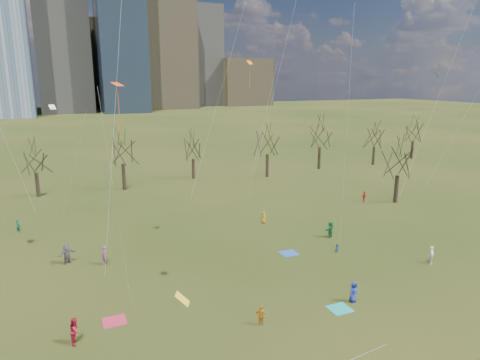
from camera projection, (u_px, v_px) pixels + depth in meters
name	position (u px, v px, depth m)	size (l,w,h in m)	color
ground	(303.00, 303.00, 32.62)	(500.00, 500.00, 0.00)	black
downtown_skyline	(73.00, 31.00, 210.04)	(212.50, 78.00, 118.00)	slate
bare_tree_row	(172.00, 150.00, 64.29)	(113.04, 29.80, 9.50)	black
blanket_teal	(340.00, 309.00, 31.71)	(1.60, 1.50, 0.03)	teal
blanket_navy	(289.00, 253.00, 41.74)	(1.60, 1.50, 0.03)	#2349A5
blanket_crimson	(114.00, 321.00, 30.10)	(1.60, 1.50, 0.03)	#B12340
person_0	(353.00, 292.00, 32.54)	(0.81, 0.53, 1.66)	navy
person_1	(432.00, 255.00, 39.27)	(0.61, 0.40, 1.68)	white
person_2	(75.00, 331.00, 27.45)	(0.87, 0.68, 1.79)	#B61A30
person_4	(261.00, 316.00, 29.50)	(0.84, 0.35, 1.44)	orange
person_5	(330.00, 229.00, 45.78)	(1.67, 0.53, 1.81)	#1A7538
person_7	(104.00, 256.00, 39.07)	(0.64, 0.42, 1.76)	#8E4890
person_8	(337.00, 248.00, 41.85)	(0.45, 0.35, 0.92)	#235C9B
person_10	(364.00, 196.00, 58.97)	(0.89, 0.37, 1.52)	red
person_11	(67.00, 254.00, 39.28)	(1.76, 0.56, 1.90)	#5D5C61
person_12	(264.00, 217.00, 50.29)	(0.68, 0.45, 1.40)	orange
person_13	(18.00, 226.00, 47.25)	(0.54, 0.35, 1.47)	#166645
kites_airborne	(251.00, 98.00, 42.80)	(61.22, 45.30, 34.25)	#EB4C13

